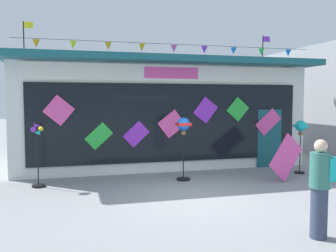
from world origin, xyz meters
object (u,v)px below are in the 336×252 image
(wind_spinner_center_left, at_px, (301,131))
(person_near_camera, at_px, (321,186))
(kite_shop_building, at_px, (154,112))
(wind_spinner_left, at_px, (183,131))
(wind_spinner_far_left, at_px, (38,153))
(display_kite_on_ground, at_px, (286,157))

(wind_spinner_center_left, distance_m, person_near_camera, 5.68)
(kite_shop_building, relative_size, wind_spinner_center_left, 6.05)
(wind_spinner_left, xyz_separation_m, person_near_camera, (0.90, -4.83, -0.54))
(wind_spinner_far_left, distance_m, person_near_camera, 7.02)
(kite_shop_building, distance_m, wind_spinner_center_left, 5.43)
(kite_shop_building, distance_m, wind_spinner_left, 3.75)
(wind_spinner_far_left, distance_m, wind_spinner_center_left, 7.90)
(wind_spinner_left, height_order, wind_spinner_center_left, wind_spinner_left)
(wind_spinner_left, height_order, display_kite_on_ground, wind_spinner_left)
(wind_spinner_far_left, height_order, wind_spinner_center_left, wind_spinner_far_left)
(wind_spinner_center_left, relative_size, person_near_camera, 1.00)
(wind_spinner_far_left, distance_m, wind_spinner_left, 4.04)
(display_kite_on_ground, bearing_deg, wind_spinner_center_left, 37.40)
(kite_shop_building, relative_size, wind_spinner_far_left, 5.94)
(wind_spinner_far_left, height_order, display_kite_on_ground, wind_spinner_far_left)
(wind_spinner_far_left, xyz_separation_m, person_near_camera, (4.91, -5.03, -0.03))
(wind_spinner_far_left, bearing_deg, person_near_camera, -45.69)
(wind_spinner_left, xyz_separation_m, display_kite_on_ground, (2.87, -0.79, -0.75))
(wind_spinner_center_left, relative_size, display_kite_on_ground, 1.31)
(display_kite_on_ground, bearing_deg, wind_spinner_left, 164.65)
(wind_spinner_far_left, relative_size, display_kite_on_ground, 1.34)
(wind_spinner_center_left, height_order, display_kite_on_ground, wind_spinner_center_left)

